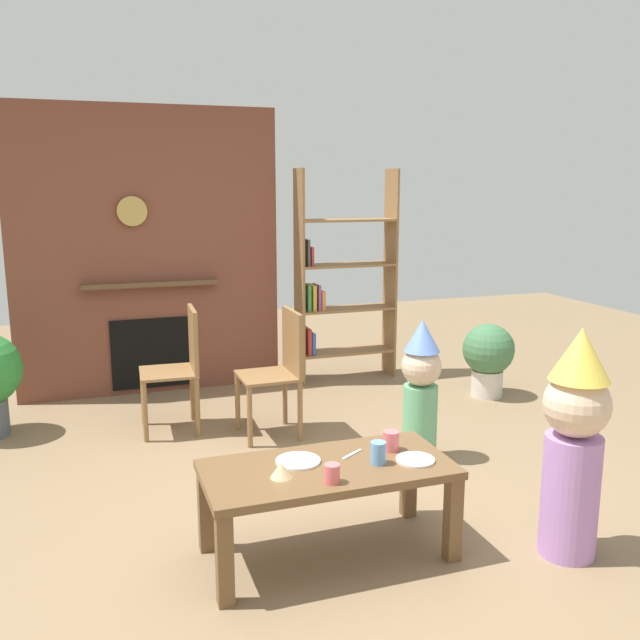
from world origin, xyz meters
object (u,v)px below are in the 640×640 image
object	(u,v)px
paper_cup_center	(391,441)
dining_chair_left	(181,362)
paper_cup_near_right	(332,474)
bookshelf	(339,285)
paper_plate_rear	(298,461)
birthday_cake_slice	(281,470)
child_in_pink	(421,387)
potted_plant_tall	(488,355)
dining_chair_middle	(280,365)
coffee_table	(328,480)
paper_plate_front	(415,460)
paper_cup_near_left	(378,453)
child_with_cone_hat	(574,438)

from	to	relation	value
paper_cup_center	dining_chair_left	distance (m)	2.04
paper_cup_near_right	dining_chair_left	distance (m)	2.18
bookshelf	paper_plate_rear	size ratio (longest dim) A/B	8.78
dining_chair_left	birthday_cake_slice	bearing A→B (deg)	97.79
paper_plate_rear	child_in_pink	world-z (taller)	child_in_pink
paper_cup_near_right	child_in_pink	bearing A→B (deg)	47.46
paper_cup_center	potted_plant_tall	distance (m)	2.57
paper_plate_rear	dining_chair_middle	xyz separation A→B (m)	(0.35, 1.56, 0.04)
paper_cup_near_right	birthday_cake_slice	bearing A→B (deg)	147.83
child_in_pink	paper_cup_center	bearing A→B (deg)	10.92
paper_cup_center	child_in_pink	bearing A→B (deg)	54.48
coffee_table	child_in_pink	xyz separation A→B (m)	(0.96, 0.91, 0.10)
paper_cup_center	paper_plate_front	size ratio (longest dim) A/B	0.53
paper_plate_front	potted_plant_tall	size ratio (longest dim) A/B	0.30
birthday_cake_slice	dining_chair_left	xyz separation A→B (m)	(-0.18, 2.02, 0.01)
bookshelf	child_in_pink	xyz separation A→B (m)	(-0.16, -1.93, -0.38)
paper_cup_near_left	child_in_pink	distance (m)	1.21
paper_plate_rear	dining_chair_middle	world-z (taller)	dining_chair_middle
birthday_cake_slice	potted_plant_tall	world-z (taller)	potted_plant_tall
paper_cup_center	dining_chair_middle	distance (m)	1.57
paper_cup_near_right	coffee_table	bearing A→B (deg)	76.06
paper_cup_near_right	child_with_cone_hat	xyz separation A→B (m)	(1.15, -0.18, 0.09)
paper_plate_front	paper_plate_rear	world-z (taller)	same
paper_cup_near_left	paper_plate_rear	size ratio (longest dim) A/B	0.50
paper_cup_near_right	paper_cup_near_left	bearing A→B (deg)	24.30
paper_cup_near_left	potted_plant_tall	xyz separation A→B (m)	(1.89, 1.99, -0.15)
child_in_pink	paper_plate_front	bearing A→B (deg)	17.92
paper_cup_near_right	dining_chair_middle	bearing A→B (deg)	81.52
birthday_cake_slice	bookshelf	bearing A→B (deg)	64.75
paper_cup_center	birthday_cake_slice	xyz separation A→B (m)	(-0.61, -0.13, -0.01)
paper_cup_center	paper_plate_front	world-z (taller)	paper_cup_center
birthday_cake_slice	dining_chair_middle	bearing A→B (deg)	74.47
potted_plant_tall	birthday_cake_slice	bearing A→B (deg)	-139.90
bookshelf	dining_chair_middle	bearing A→B (deg)	-126.72
child_with_cone_hat	dining_chair_middle	world-z (taller)	child_with_cone_hat
paper_plate_front	paper_cup_center	bearing A→B (deg)	108.91
paper_cup_near_left	dining_chair_middle	size ratio (longest dim) A/B	0.12
paper_cup_center	child_with_cone_hat	world-z (taller)	child_with_cone_hat
coffee_table	dining_chair_middle	bearing A→B (deg)	82.14
child_with_cone_hat	coffee_table	bearing A→B (deg)	0.00
paper_cup_near_right	dining_chair_middle	world-z (taller)	dining_chair_middle
paper_cup_center	paper_plate_rear	world-z (taller)	paper_cup_center
paper_cup_center	child_with_cone_hat	xyz separation A→B (m)	(0.74, -0.44, 0.09)
paper_plate_rear	child_with_cone_hat	xyz separation A→B (m)	(1.23, -0.45, 0.13)
dining_chair_left	dining_chair_middle	xyz separation A→B (m)	(0.65, -0.32, 0.00)
paper_cup_near_left	paper_cup_near_right	world-z (taller)	paper_cup_near_left
paper_cup_near_left	paper_plate_front	bearing A→B (deg)	-9.33
paper_cup_center	coffee_table	bearing A→B (deg)	-168.33
bookshelf	paper_plate_front	size ratio (longest dim) A/B	10.11
dining_chair_left	paper_cup_center	bearing A→B (deg)	115.36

